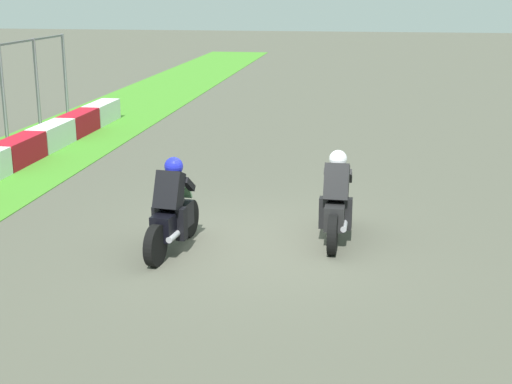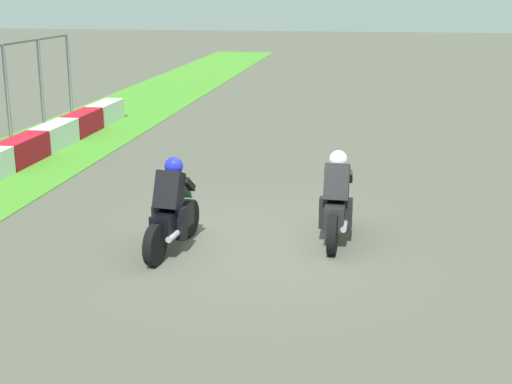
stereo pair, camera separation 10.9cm
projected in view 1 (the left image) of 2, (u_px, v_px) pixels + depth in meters
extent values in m
plane|color=#535346|center=(255.00, 243.00, 11.94)|extent=(120.00, 120.00, 0.00)
cube|color=red|center=(19.00, 151.00, 17.18)|extent=(1.81, 0.60, 0.64)
cube|color=white|center=(52.00, 136.00, 18.93)|extent=(1.81, 0.60, 0.64)
cube|color=red|center=(79.00, 123.00, 20.68)|extent=(1.81, 0.60, 0.64)
cube|color=white|center=(102.00, 113.00, 22.44)|extent=(1.81, 0.60, 0.64)
cylinder|color=slate|center=(3.00, 92.00, 19.81)|extent=(0.10, 0.10, 2.63)
cylinder|color=slate|center=(37.00, 82.00, 21.82)|extent=(0.10, 0.10, 2.63)
cylinder|color=slate|center=(65.00, 74.00, 23.82)|extent=(0.10, 0.10, 2.63)
cylinder|color=black|center=(338.00, 209.00, 12.70)|extent=(0.64, 0.15, 0.64)
cylinder|color=black|center=(333.00, 235.00, 11.37)|extent=(0.64, 0.15, 0.64)
cube|color=black|center=(336.00, 211.00, 11.98)|extent=(1.11, 0.35, 0.40)
ellipsoid|color=black|center=(337.00, 192.00, 12.00)|extent=(0.49, 0.31, 0.24)
cube|color=red|center=(334.00, 219.00, 11.50)|extent=(0.06, 0.16, 0.08)
cylinder|color=#A5A5AD|center=(344.00, 225.00, 11.66)|extent=(0.42, 0.11, 0.10)
cube|color=black|center=(337.00, 182.00, 11.75)|extent=(0.49, 0.41, 0.66)
sphere|color=silver|center=(338.00, 159.00, 11.86)|extent=(0.31, 0.31, 0.30)
cube|color=slate|center=(339.00, 184.00, 12.36)|extent=(0.16, 0.26, 0.23)
cube|color=black|center=(323.00, 212.00, 11.90)|extent=(0.18, 0.14, 0.52)
cube|color=black|center=(348.00, 214.00, 11.84)|extent=(0.18, 0.14, 0.52)
cube|color=black|center=(327.00, 175.00, 12.13)|extent=(0.39, 0.11, 0.31)
cube|color=black|center=(349.00, 176.00, 12.07)|extent=(0.39, 0.11, 0.31)
cylinder|color=black|center=(189.00, 218.00, 12.20)|extent=(0.65, 0.22, 0.64)
cylinder|color=black|center=(156.00, 246.00, 10.90)|extent=(0.65, 0.22, 0.64)
cube|color=black|center=(173.00, 220.00, 11.50)|extent=(1.13, 0.45, 0.40)
ellipsoid|color=black|center=(174.00, 201.00, 11.51)|extent=(0.51, 0.36, 0.24)
cube|color=red|center=(160.00, 229.00, 11.02)|extent=(0.08, 0.17, 0.08)
cylinder|color=#A5A5AD|center=(174.00, 236.00, 11.17)|extent=(0.43, 0.15, 0.10)
cube|color=black|center=(169.00, 191.00, 11.26)|extent=(0.53, 0.46, 0.66)
sphere|color=#1C22BC|center=(174.00, 166.00, 11.37)|extent=(0.33, 0.33, 0.30)
cube|color=#66986A|center=(183.00, 192.00, 11.87)|extent=(0.18, 0.28, 0.23)
cube|color=black|center=(158.00, 222.00, 11.44)|extent=(0.20, 0.16, 0.52)
cube|color=black|center=(182.00, 224.00, 11.34)|extent=(0.20, 0.16, 0.52)
cube|color=black|center=(168.00, 183.00, 11.66)|extent=(0.39, 0.15, 0.31)
cube|color=black|center=(189.00, 184.00, 11.56)|extent=(0.39, 0.15, 0.31)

